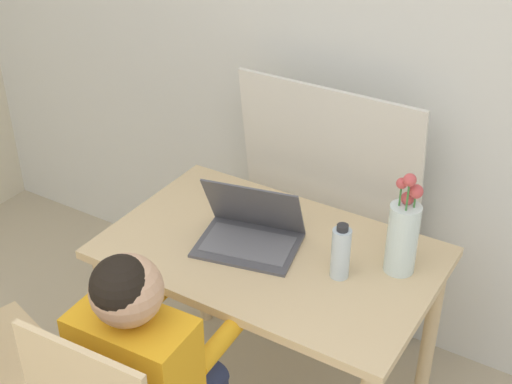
{
  "coord_description": "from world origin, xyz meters",
  "views": [
    {
      "loc": [
        0.68,
        -0.03,
        2.06
      ],
      "look_at": [
        -0.32,
        1.6,
        0.89
      ],
      "focal_mm": 50.0,
      "sensor_mm": 36.0,
      "label": 1
    }
  ],
  "objects_px": {
    "flower_vase": "(403,234)",
    "laptop": "(251,229)",
    "person_seated": "(147,363)",
    "water_bottle": "(341,252)"
  },
  "relations": [
    {
      "from": "flower_vase",
      "to": "laptop",
      "type": "bearing_deg",
      "value": -166.13
    },
    {
      "from": "laptop",
      "to": "flower_vase",
      "type": "bearing_deg",
      "value": 1.26
    },
    {
      "from": "person_seated",
      "to": "water_bottle",
      "type": "xyz_separation_m",
      "value": [
        0.3,
        0.55,
        0.14
      ]
    },
    {
      "from": "laptop",
      "to": "flower_vase",
      "type": "relative_size",
      "value": 1.04
    },
    {
      "from": "laptop",
      "to": "water_bottle",
      "type": "relative_size",
      "value": 1.97
    },
    {
      "from": "person_seated",
      "to": "flower_vase",
      "type": "bearing_deg",
      "value": -126.17
    },
    {
      "from": "laptop",
      "to": "flower_vase",
      "type": "distance_m",
      "value": 0.49
    },
    {
      "from": "person_seated",
      "to": "laptop",
      "type": "bearing_deg",
      "value": -90.83
    },
    {
      "from": "laptop",
      "to": "water_bottle",
      "type": "distance_m",
      "value": 0.32
    },
    {
      "from": "person_seated",
      "to": "flower_vase",
      "type": "distance_m",
      "value": 0.83
    }
  ]
}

